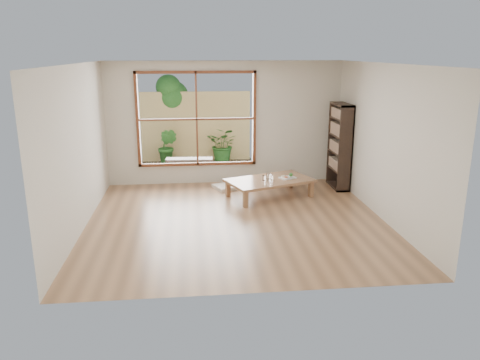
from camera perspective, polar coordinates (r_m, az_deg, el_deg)
The scene contains 15 objects.
ground at distance 8.01m, azimuth -0.46°, elevation -4.93°, with size 5.00×5.00×0.00m, color #A77B53.
low_table at distance 9.21m, azimuth 3.63°, elevation -0.17°, with size 1.84×1.43×0.35m.
floor_cushion at distance 9.82m, azimuth -1.63°, elevation -0.84°, with size 0.48×0.48×0.07m, color beige.
bookshelf at distance 9.94m, azimuth 12.06°, elevation 4.05°, with size 0.28×0.79×1.76m, color #30231A.
glass_tall at distance 9.08m, azimuth 3.59°, elevation 0.35°, with size 0.08×0.08×0.15m, color silver.
glass_mid at distance 9.20m, azimuth 3.86°, elevation 0.36°, with size 0.06×0.06×0.09m, color silver.
glass_short at distance 9.25m, azimuth 3.39°, elevation 0.47°, with size 0.07×0.07×0.10m, color silver.
glass_small at distance 9.13m, azimuth 2.93°, elevation 0.26°, with size 0.07×0.07×0.09m, color silver.
food_tray at distance 9.32m, azimuth 5.88°, elevation 0.38°, with size 0.37×0.32×0.10m.
deck at distance 11.38m, azimuth -5.22°, elevation 1.20°, with size 2.80×2.00×0.05m, color #372F28.
garden_bench at distance 11.00m, azimuth -6.20°, elevation 2.34°, with size 1.10×0.37×0.34m.
bamboo_fence at distance 12.18m, azimuth -5.41°, elevation 6.46°, with size 2.80×0.06×1.80m, color tan.
shrub_right at distance 12.11m, azimuth -2.02°, elevation 4.37°, with size 0.79×0.68×0.88m, color #286324.
shrub_left at distance 11.93m, azimuth -8.82°, elevation 4.08°, with size 0.49×0.40×0.90m, color #286324.
garden_tree at distance 12.40m, azimuth -8.69°, elevation 9.90°, with size 1.04×0.85×2.22m.
Camera 1 is at (-0.72, -7.47, 2.79)m, focal length 35.00 mm.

